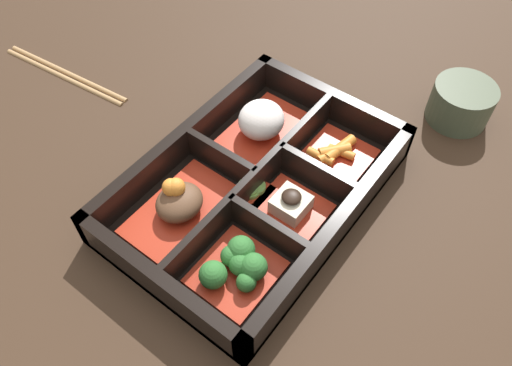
# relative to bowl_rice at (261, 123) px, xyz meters

# --- Properties ---
(ground_plane) EXTENTS (3.00, 3.00, 0.00)m
(ground_plane) POSITION_rel_bowl_rice_xyz_m (-0.07, -0.05, -0.03)
(ground_plane) COLOR #382619
(bento_base) EXTENTS (0.33, 0.22, 0.01)m
(bento_base) POSITION_rel_bowl_rice_xyz_m (-0.07, -0.05, -0.03)
(bento_base) COLOR black
(bento_base) RESTS_ON ground_plane
(bento_rim) EXTENTS (0.33, 0.22, 0.05)m
(bento_rim) POSITION_rel_bowl_rice_xyz_m (-0.07, -0.05, -0.01)
(bento_rim) COLOR black
(bento_rim) RESTS_ON ground_plane
(bowl_stew) EXTENTS (0.13, 0.08, 0.05)m
(bowl_stew) POSITION_rel_bowl_rice_xyz_m (-0.15, 0.00, -0.00)
(bowl_stew) COLOR #B22D19
(bowl_stew) RESTS_ON bento_base
(bowl_rice) EXTENTS (0.13, 0.08, 0.05)m
(bowl_rice) POSITION_rel_bowl_rice_xyz_m (0.00, 0.00, 0.00)
(bowl_rice) COLOR #B22D19
(bowl_rice) RESTS_ON bento_base
(bowl_greens) EXTENTS (0.08, 0.08, 0.03)m
(bowl_greens) POSITION_rel_bowl_rice_xyz_m (-0.17, -0.10, -0.01)
(bowl_greens) COLOR #B22D19
(bowl_greens) RESTS_ON bento_base
(bowl_tofu) EXTENTS (0.07, 0.08, 0.03)m
(bowl_tofu) POSITION_rel_bowl_rice_xyz_m (-0.07, -0.10, -0.01)
(bowl_tofu) COLOR #B22D19
(bowl_tofu) RESTS_ON bento_base
(bowl_carrots) EXTENTS (0.08, 0.08, 0.02)m
(bowl_carrots) POSITION_rel_bowl_rice_xyz_m (0.02, -0.09, -0.01)
(bowl_carrots) COLOR #B22D19
(bowl_carrots) RESTS_ON bento_base
(bowl_pickles) EXTENTS (0.04, 0.04, 0.01)m
(bowl_pickles) POSITION_rel_bowl_rice_xyz_m (-0.08, -0.05, -0.02)
(bowl_pickles) COLOR #B22D19
(bowl_pickles) RESTS_ON bento_base
(tea_cup) EXTENTS (0.08, 0.08, 0.05)m
(tea_cup) POSITION_rel_bowl_rice_xyz_m (0.19, -0.18, -0.00)
(tea_cup) COLOR #424C38
(tea_cup) RESTS_ON ground_plane
(chopsticks) EXTENTS (0.04, 0.22, 0.01)m
(chopsticks) POSITION_rel_bowl_rice_xyz_m (-0.07, 0.30, -0.03)
(chopsticks) COLOR #A87F51
(chopsticks) RESTS_ON ground_plane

